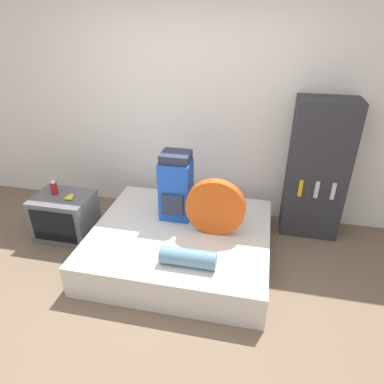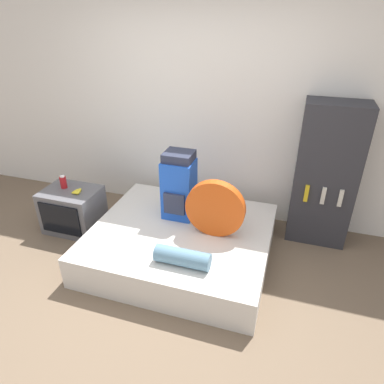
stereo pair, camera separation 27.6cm
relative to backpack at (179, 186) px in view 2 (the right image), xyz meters
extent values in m
plane|color=brown|center=(-0.02, -1.04, -0.69)|extent=(16.00, 16.00, 0.00)
cube|color=white|center=(-0.02, 0.78, 0.61)|extent=(8.00, 0.05, 2.60)
cube|color=silver|center=(0.11, -0.25, -0.52)|extent=(1.78, 1.58, 0.33)
cube|color=blue|center=(0.00, 0.00, -0.04)|extent=(0.32, 0.28, 0.63)
cube|color=#282D42|center=(0.00, 0.02, 0.33)|extent=(0.29, 0.26, 0.09)
cube|color=#282D42|center=(0.00, -0.15, -0.13)|extent=(0.22, 0.03, 0.23)
cylinder|color=#D14C14|center=(0.45, -0.22, -0.06)|extent=(0.58, 0.09, 0.58)
cylinder|color=#5B849E|center=(0.30, -0.76, -0.27)|extent=(0.49, 0.16, 0.16)
cube|color=#5B5B60|center=(-1.26, -0.15, -0.43)|extent=(0.62, 0.47, 0.50)
cube|color=black|center=(-1.26, -0.39, -0.42)|extent=(0.50, 0.02, 0.36)
cylinder|color=#B2191E|center=(-1.36, -0.11, -0.11)|extent=(0.07, 0.07, 0.14)
cylinder|color=white|center=(-1.36, -0.11, -0.04)|extent=(0.05, 0.05, 0.02)
ellipsoid|color=yellow|center=(-1.16, -0.16, -0.17)|extent=(0.07, 0.14, 0.03)
ellipsoid|color=yellow|center=(-1.15, -0.16, -0.17)|extent=(0.05, 0.14, 0.03)
ellipsoid|color=yellow|center=(-1.14, -0.16, -0.17)|extent=(0.03, 0.13, 0.03)
ellipsoid|color=yellow|center=(-1.13, -0.16, -0.17)|extent=(0.05, 0.14, 0.03)
ellipsoid|color=yellow|center=(-1.12, -0.16, -0.17)|extent=(0.07, 0.14, 0.03)
cube|color=#2D2D33|center=(1.44, 0.54, 0.08)|extent=(0.62, 0.37, 1.54)
cube|color=gold|center=(1.27, 0.34, -0.05)|extent=(0.04, 0.02, 0.19)
cube|color=beige|center=(1.44, 0.34, -0.05)|extent=(0.04, 0.02, 0.19)
cube|color=beige|center=(1.60, 0.34, -0.05)|extent=(0.04, 0.02, 0.19)
camera|label=1|loc=(0.82, -3.03, 1.64)|focal=32.00mm
camera|label=2|loc=(1.09, -2.96, 1.64)|focal=32.00mm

